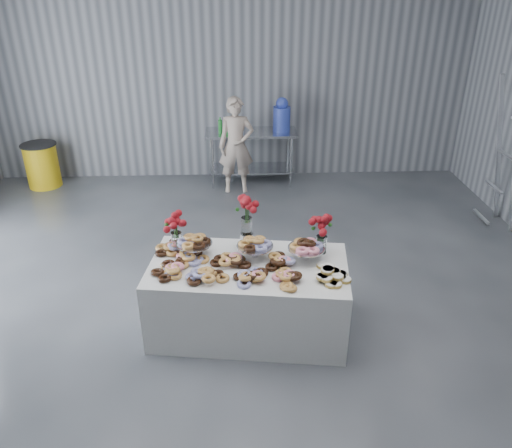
{
  "coord_description": "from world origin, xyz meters",
  "views": [
    {
      "loc": [
        0.09,
        -3.89,
        3.28
      ],
      "look_at": [
        0.29,
        0.65,
        0.95
      ],
      "focal_mm": 35.0,
      "sensor_mm": 36.0,
      "label": 1
    }
  ],
  "objects": [
    {
      "name": "donut_mounds",
      "position": [
        0.19,
        0.14,
        0.8
      ],
      "size": [
        1.89,
        1.03,
        0.09
      ],
      "primitive_type": null,
      "rotation": [
        0.0,
        0.0,
        -0.13
      ],
      "color": "#D28B4C",
      "rests_on": "display_table"
    },
    {
      "name": "stepladder",
      "position": [
        3.75,
        2.36,
        1.04
      ],
      "size": [
        0.6,
        0.52,
        2.1
      ],
      "primitive_type": null,
      "rotation": [
        0.0,
        -0.18,
        0.0
      ],
      "color": "silver",
      "rests_on": "ground"
    },
    {
      "name": "ground",
      "position": [
        0.0,
        0.0,
        0.0
      ],
      "size": [
        9.0,
        9.0,
        0.0
      ],
      "primitive_type": "plane",
      "color": "#33353A",
      "rests_on": "ground"
    },
    {
      "name": "drink_bottles",
      "position": [
        0.04,
        4.0,
        1.04
      ],
      "size": [
        0.54,
        0.08,
        0.27
      ],
      "primitive_type": null,
      "color": "#268C33",
      "rests_on": "prep_table"
    },
    {
      "name": "bouquet_center",
      "position": [
        0.19,
        0.55,
        1.13
      ],
      "size": [
        0.26,
        0.26,
        0.57
      ],
      "color": "silver",
      "rests_on": "display_table"
    },
    {
      "name": "cake_stand_mid",
      "position": [
        0.26,
        0.34,
        0.89
      ],
      "size": [
        0.36,
        0.36,
        0.17
      ],
      "color": "silver",
      "rests_on": "display_table"
    },
    {
      "name": "bouquet_right",
      "position": [
        0.93,
        0.4,
        1.05
      ],
      "size": [
        0.26,
        0.26,
        0.42
      ],
      "color": "white",
      "rests_on": "display_table"
    },
    {
      "name": "room_walls",
      "position": [
        -0.27,
        0.07,
        2.64
      ],
      "size": [
        8.04,
        9.04,
        4.02
      ],
      "color": "gray",
      "rests_on": "ground"
    },
    {
      "name": "cake_stand_left",
      "position": [
        -0.33,
        0.41,
        0.89
      ],
      "size": [
        0.36,
        0.36,
        0.17
      ],
      "color": "silver",
      "rests_on": "display_table"
    },
    {
      "name": "cake_stand_right",
      "position": [
        0.76,
        0.27,
        0.89
      ],
      "size": [
        0.36,
        0.36,
        0.17
      ],
      "color": "silver",
      "rests_on": "display_table"
    },
    {
      "name": "water_jug",
      "position": [
        0.86,
        4.1,
        1.15
      ],
      "size": [
        0.28,
        0.28,
        0.55
      ],
      "color": "blue",
      "rests_on": "prep_table"
    },
    {
      "name": "danish_pile",
      "position": [
        0.92,
        -0.05,
        0.81
      ],
      "size": [
        0.48,
        0.48,
        0.11
      ],
      "primitive_type": null,
      "color": "silver",
      "rests_on": "display_table"
    },
    {
      "name": "display_table",
      "position": [
        0.19,
        0.19,
        0.38
      ],
      "size": [
        2.01,
        1.24,
        0.75
      ],
      "primitive_type": "cube",
      "rotation": [
        0.0,
        0.0,
        -0.13
      ],
      "color": "white",
      "rests_on": "ground"
    },
    {
      "name": "bouquet_left",
      "position": [
        -0.52,
        0.54,
        1.05
      ],
      "size": [
        0.26,
        0.26,
        0.42
      ],
      "color": "white",
      "rests_on": "display_table"
    },
    {
      "name": "person",
      "position": [
        0.11,
        3.76,
        0.77
      ],
      "size": [
        0.57,
        0.38,
        1.54
      ],
      "primitive_type": "imported",
      "rotation": [
        0.0,
        0.0,
        0.01
      ],
      "color": "#CC8C93",
      "rests_on": "ground"
    },
    {
      "name": "trash_barrel",
      "position": [
        -3.13,
        4.1,
        0.37
      ],
      "size": [
        0.57,
        0.57,
        0.73
      ],
      "rotation": [
        0.0,
        0.0,
        0.36
      ],
      "color": "gold",
      "rests_on": "ground"
    },
    {
      "name": "prep_table",
      "position": [
        0.36,
        4.1,
        0.62
      ],
      "size": [
        1.5,
        0.6,
        0.9
      ],
      "color": "silver",
      "rests_on": "ground"
    }
  ]
}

